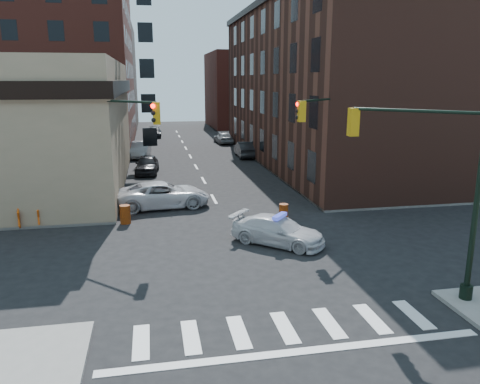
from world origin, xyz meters
name	(u,v)px	position (x,y,z in m)	size (l,w,h in m)	color
ground	(243,252)	(0.00, 0.00, 0.00)	(140.00, 140.00, 0.00)	black
sidewalk_ne	(376,144)	(23.00, 32.75, 0.07)	(34.00, 54.50, 0.15)	gray
apartment_block	(17,41)	(-18.50, 40.00, 12.00)	(25.00, 25.00, 24.00)	#5D251D
commercial_row_ne	(333,87)	(13.00, 22.50, 7.00)	(14.00, 34.00, 14.00)	#49271D
filler_nw	(72,78)	(-16.00, 62.00, 8.00)	(20.00, 18.00, 16.00)	brown
filler_ne	(258,90)	(14.00, 58.00, 6.00)	(16.00, 16.00, 12.00)	#5D251D
signal_pole_se	(446,172)	(6.04, -5.52, 4.61)	(5.40, 5.27, 8.00)	black
signal_pole_nw	(114,146)	(-5.85, 5.34, 4.34)	(3.58, 3.67, 8.00)	black
signal_pole_ne	(326,141)	(5.84, 5.35, 4.34)	(3.67, 3.58, 8.00)	black
tree_ne_near	(266,123)	(7.50, 26.00, 3.49)	(3.00, 3.00, 4.85)	black
tree_ne_far	(250,117)	(7.50, 34.00, 3.49)	(3.00, 3.00, 4.85)	black
police_car	(278,231)	(1.85, 0.82, 0.67)	(1.87, 4.61, 1.34)	silver
pickup	(163,195)	(-3.34, 8.62, 0.80)	(2.64, 5.73, 1.59)	silver
parked_car_wnear	(147,164)	(-4.34, 19.78, 0.76)	(1.80, 4.48, 1.52)	black
parked_car_wfar	(141,150)	(-4.99, 28.35, 0.80)	(1.69, 4.85, 1.60)	#919399
parked_car_wdeep	(154,132)	(-3.41, 45.56, 0.68)	(1.91, 4.70, 1.36)	black
parked_car_enear	(245,149)	(5.50, 26.59, 0.79)	(1.68, 4.82, 1.59)	black
parked_car_efar	(223,137)	(4.91, 37.42, 0.75)	(1.78, 4.42, 1.51)	#93969B
pedestrian_a	(38,206)	(-10.05, 6.09, 1.10)	(0.69, 0.45, 1.89)	black
pedestrian_b	(44,203)	(-9.97, 7.15, 0.99)	(0.82, 0.64, 1.68)	black
pedestrian_c	(33,206)	(-10.30, 6.00, 1.13)	(1.15, 0.48, 1.96)	#1D202C
barrel_road	(284,212)	(3.22, 4.59, 0.46)	(0.52, 0.52, 0.92)	#CB5809
barrel_bank	(125,214)	(-5.50, 5.60, 0.51)	(0.57, 0.57, 1.02)	#CC5D09
barricade_nw_a	(86,204)	(-7.86, 8.00, 0.62)	(1.24, 0.62, 0.93)	#ED390B
barricade_nw_b	(29,217)	(-10.47, 5.70, 0.63)	(1.27, 0.64, 0.95)	#D04109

